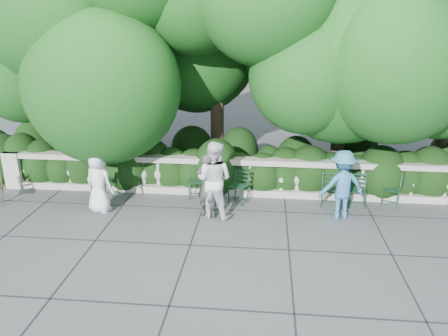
# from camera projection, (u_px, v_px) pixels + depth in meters

# --- Properties ---
(ground) EXTENTS (90.00, 90.00, 0.00)m
(ground) POSITION_uv_depth(u_px,v_px,m) (220.00, 225.00, 9.79)
(ground) COLOR #484B4F
(ground) RESTS_ON ground
(balustrade) EXTENTS (12.00, 0.44, 1.00)m
(balustrade) POSITION_uv_depth(u_px,v_px,m) (227.00, 177.00, 11.32)
(balustrade) COLOR #9E998E
(balustrade) RESTS_ON ground
(shrub_hedge) EXTENTS (15.00, 2.60, 1.70)m
(shrub_hedge) POSITION_uv_depth(u_px,v_px,m) (231.00, 178.00, 12.61)
(shrub_hedge) COLOR black
(shrub_hedge) RESTS_ON ground
(tree_canopy) EXTENTS (15.04, 6.52, 6.78)m
(tree_canopy) POSITION_uv_depth(u_px,v_px,m) (258.00, 35.00, 11.44)
(tree_canopy) COLOR #3F3023
(tree_canopy) RESTS_ON ground
(chair_a) EXTENTS (0.49, 0.53, 0.84)m
(chair_a) POSITION_uv_depth(u_px,v_px,m) (107.00, 197.00, 11.28)
(chair_a) COLOR black
(chair_a) RESTS_ON ground
(chair_b) EXTENTS (0.48, 0.51, 0.84)m
(chair_b) POSITION_uv_depth(u_px,v_px,m) (197.00, 200.00, 11.11)
(chair_b) COLOR black
(chair_b) RESTS_ON ground
(chair_c) EXTENTS (0.61, 0.62, 0.84)m
(chair_c) POSITION_uv_depth(u_px,v_px,m) (235.00, 205.00, 10.83)
(chair_c) COLOR black
(chair_c) RESTS_ON ground
(chair_d) EXTENTS (0.51, 0.54, 0.84)m
(chair_d) POSITION_uv_depth(u_px,v_px,m) (356.00, 209.00, 10.59)
(chair_d) COLOR black
(chair_d) RESTS_ON ground
(chair_e) EXTENTS (0.58, 0.61, 0.84)m
(chair_e) POSITION_uv_depth(u_px,v_px,m) (388.00, 208.00, 10.63)
(chair_e) COLOR black
(chair_e) RESTS_ON ground
(chair_f) EXTENTS (0.51, 0.54, 0.84)m
(chair_f) POSITION_uv_depth(u_px,v_px,m) (328.00, 208.00, 10.65)
(chair_f) COLOR black
(chair_f) RESTS_ON ground
(person_businessman) EXTENTS (0.84, 0.69, 1.48)m
(person_businessman) POSITION_uv_depth(u_px,v_px,m) (99.00, 182.00, 10.23)
(person_businessman) COLOR white
(person_businessman) RESTS_ON ground
(person_woman_grey) EXTENTS (0.64, 0.52, 1.53)m
(person_woman_grey) POSITION_uv_depth(u_px,v_px,m) (208.00, 186.00, 9.96)
(person_woman_grey) COLOR #38393D
(person_woman_grey) RESTS_ON ground
(person_casual_man) EXTENTS (1.03, 0.89, 1.80)m
(person_casual_man) POSITION_uv_depth(u_px,v_px,m) (214.00, 180.00, 9.94)
(person_casual_man) COLOR silver
(person_casual_man) RESTS_ON ground
(person_older_blue) EXTENTS (1.17, 0.84, 1.63)m
(person_older_blue) POSITION_uv_depth(u_px,v_px,m) (342.00, 185.00, 9.85)
(person_older_blue) COLOR teal
(person_older_blue) RESTS_ON ground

